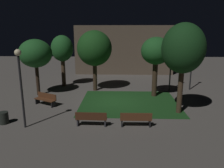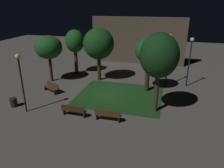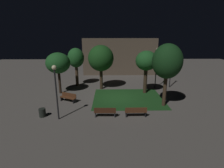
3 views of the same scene
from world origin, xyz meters
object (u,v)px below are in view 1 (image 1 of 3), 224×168
at_px(tree_back_left, 35,54).
at_px(trash_bin, 4,118).
at_px(tree_lawn_side, 94,49).
at_px(tree_left_canopy, 62,49).
at_px(lamp_post_near_wall, 20,75).
at_px(bench_by_lamp, 46,99).
at_px(tree_right_canopy, 183,49).
at_px(bench_back_row, 91,118).
at_px(tree_back_right, 156,52).
at_px(lamp_post_plaza_west, 192,55).
at_px(lamp_post_plaza_east, 171,54).
at_px(bench_corner, 136,119).

height_order(tree_back_left, trash_bin, tree_back_left).
xyz_separation_m(tree_lawn_side, tree_left_canopy, (-3.29, 1.51, -0.19)).
relative_size(tree_back_left, lamp_post_near_wall, 1.06).
distance_m(lamp_post_near_wall, trash_bin, 3.09).
distance_m(bench_by_lamp, tree_left_canopy, 6.56).
relative_size(tree_right_canopy, tree_lawn_side, 1.09).
distance_m(bench_back_row, lamp_post_near_wall, 4.56).
height_order(tree_back_right, tree_lawn_side, tree_lawn_side).
distance_m(tree_left_canopy, lamp_post_plaza_west, 12.16).
relative_size(lamp_post_near_wall, trash_bin, 6.20).
relative_size(bench_by_lamp, lamp_post_near_wall, 0.41).
distance_m(bench_by_lamp, tree_back_right, 9.35).
relative_size(bench_back_row, bench_by_lamp, 1.00).
distance_m(tree_back_right, lamp_post_plaza_west, 4.26).
bearing_deg(lamp_post_plaza_east, bench_by_lamp, -156.20).
relative_size(bench_corner, bench_by_lamp, 0.99).
height_order(bench_corner, tree_back_right, tree_back_right).
distance_m(tree_left_canopy, lamp_post_plaza_east, 10.24).
height_order(tree_back_right, tree_left_canopy, tree_left_canopy).
distance_m(tree_right_canopy, trash_bin, 11.75).
bearing_deg(tree_left_canopy, bench_back_row, -67.28).
height_order(tree_right_canopy, tree_lawn_side, tree_right_canopy).
bearing_deg(trash_bin, tree_back_right, 31.33).
bearing_deg(bench_by_lamp, bench_back_row, -42.88).
xyz_separation_m(tree_left_canopy, lamp_post_near_wall, (0.13, -9.59, -0.60)).
distance_m(bench_corner, tree_back_right, 7.23).
height_order(tree_back_right, lamp_post_plaza_east, lamp_post_plaza_east).
relative_size(bench_by_lamp, tree_back_left, 0.39).
distance_m(bench_back_row, tree_right_canopy, 7.17).
height_order(tree_back_right, lamp_post_plaza_west, tree_back_right).
bearing_deg(bench_by_lamp, tree_left_canopy, 90.74).
height_order(bench_corner, tree_left_canopy, tree_left_canopy).
xyz_separation_m(bench_corner, bench_by_lamp, (-6.39, 3.55, 0.00)).
height_order(bench_by_lamp, tree_back_right, tree_back_right).
bearing_deg(tree_back_left, tree_back_right, -0.35).
xyz_separation_m(tree_back_right, lamp_post_near_wall, (-8.33, -6.44, -0.68)).
distance_m(bench_back_row, tree_left_canopy, 10.57).
bearing_deg(tree_left_canopy, lamp_post_plaza_east, -7.38).
xyz_separation_m(bench_by_lamp, tree_lawn_side, (3.21, 4.25, 3.35)).
distance_m(tree_right_canopy, tree_back_right, 4.00).
xyz_separation_m(tree_left_canopy, lamp_post_plaza_east, (10.15, -1.31, -0.26)).
height_order(tree_right_canopy, tree_back_left, tree_right_canopy).
bearing_deg(trash_bin, lamp_post_plaza_east, 34.17).
xyz_separation_m(bench_by_lamp, trash_bin, (-1.42, -3.36, -0.12)).
height_order(lamp_post_plaza_west, lamp_post_plaza_east, lamp_post_plaza_east).
distance_m(lamp_post_plaza_west, trash_bin, 15.97).
height_order(tree_back_left, lamp_post_plaza_west, lamp_post_plaza_west).
distance_m(bench_back_row, lamp_post_plaza_east, 10.55).
distance_m(bench_corner, tree_right_canopy, 5.40).
bearing_deg(tree_right_canopy, lamp_post_near_wall, -164.42).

